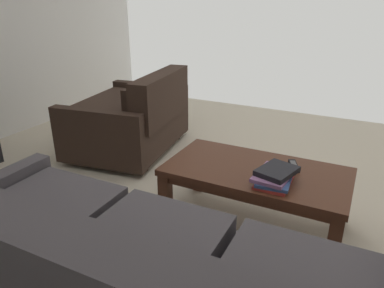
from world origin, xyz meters
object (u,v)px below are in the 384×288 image
at_px(loveseat_near, 133,118).
at_px(tv_remote, 294,166).
at_px(coffee_table, 256,178).
at_px(book_stack, 275,176).

bearing_deg(loveseat_near, tv_remote, 161.17).
xyz_separation_m(coffee_table, tv_remote, (-0.20, -0.13, 0.07)).
xyz_separation_m(book_stack, tv_remote, (-0.06, -0.25, -0.03)).
bearing_deg(tv_remote, loveseat_near, -18.83).
bearing_deg(loveseat_near, book_stack, 152.79).
relative_size(loveseat_near, coffee_table, 1.12).
height_order(coffee_table, tv_remote, tv_remote).
relative_size(loveseat_near, tv_remote, 7.64).
distance_m(loveseat_near, coffee_table, 1.59).
relative_size(coffee_table, tv_remote, 6.83).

